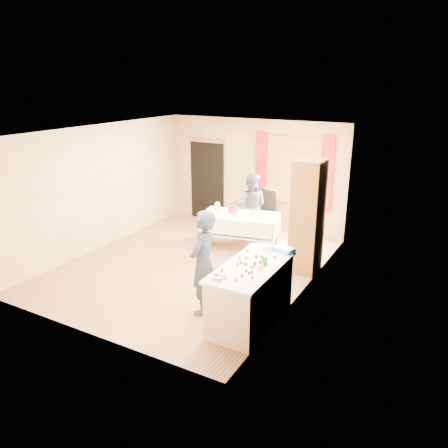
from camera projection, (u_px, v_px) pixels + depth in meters
The scene contains 29 objects.
floor at pixel (193, 266), 8.57m from camera, with size 4.50×5.50×0.02m, color #9E7047.
ceiling at pixel (189, 130), 7.73m from camera, with size 4.50×5.50×0.02m, color white.
wall_back at pixel (254, 174), 10.44m from camera, with size 4.50×0.02×2.60m, color tan.
wall_front at pixel (79, 250), 5.86m from camera, with size 4.50×0.02×2.60m, color tan.
wall_left at pixel (101, 187), 9.19m from camera, with size 0.02×5.50×2.60m, color tan.
wall_right at pixel (307, 219), 7.11m from camera, with size 0.02×5.50×2.60m, color tan.
window_frame at pixel (294, 170), 9.88m from camera, with size 1.32×0.06×1.52m, color olive.
window_pane at pixel (293, 170), 9.87m from camera, with size 1.20×0.02×1.40m, color white.
curtain_left at pixel (261, 167), 10.20m from camera, with size 0.28×0.06×1.65m, color maroon.
curtain_right at pixel (327, 174), 9.48m from camera, with size 0.28×0.06×1.65m, color maroon.
doorway at pixel (207, 181), 11.11m from camera, with size 0.95×0.04×2.00m, color black.
door_lintel at pixel (206, 141), 10.76m from camera, with size 1.05×0.06×0.08m, color olive.
cabinet at pixel (307, 217), 8.02m from camera, with size 0.50×0.60×2.12m, color brown.
counter at pixel (251, 294), 6.46m from camera, with size 0.77×1.63×0.91m.
party_table at pixel (240, 228), 9.33m from camera, with size 1.76×1.14×0.75m.
chair at pixel (264, 221), 10.20m from camera, with size 0.51×0.51×1.04m.
girl at pixel (203, 263), 6.63m from camera, with size 0.44×0.63×1.65m, color #222B3E.
woman at pixel (251, 206), 9.79m from camera, with size 0.86×0.75×1.51m, color black.
soda_can at pixel (265, 260), 6.35m from camera, with size 0.07×0.07×0.12m, color #01930B.
mixing_bowl at pixel (218, 277), 5.91m from camera, with size 0.21×0.21×0.05m, color white.
foam_block at pixel (267, 248), 6.86m from camera, with size 0.15×0.10×0.08m, color white.
blue_basket at pixel (284, 250), 6.80m from camera, with size 0.30×0.20×0.08m, color #2195F3.
pitcher at pixel (218, 208), 9.26m from camera, with size 0.11×0.11×0.22m, color silver.
cup_red at pixel (232, 210), 9.30m from camera, with size 0.18×0.18×0.12m, color red.
cup_rainbow at pixel (235, 213), 9.12m from camera, with size 0.15×0.15×0.12m, color red.
small_bowl at pixel (254, 212), 9.26m from camera, with size 0.22×0.22×0.06m, color white.
pastry_tray at pixel (262, 217), 8.99m from camera, with size 0.28×0.20×0.02m, color white.
bottle at pixel (216, 206), 9.53m from camera, with size 0.10×0.10×0.18m, color white.
cake_balls at pixel (249, 265), 6.29m from camera, with size 0.52×1.04×0.04m.
Camera 1 is at (4.36, -6.57, 3.50)m, focal length 35.00 mm.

